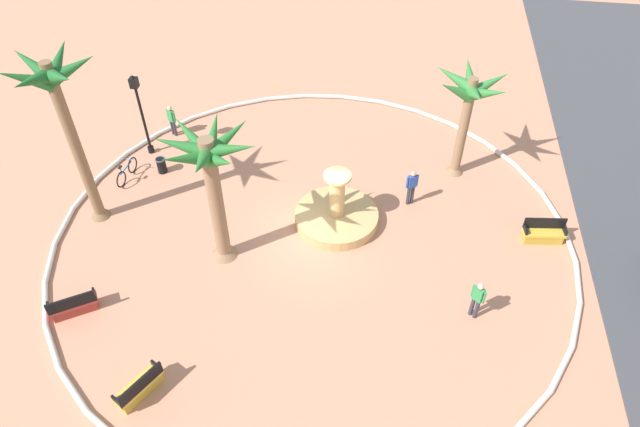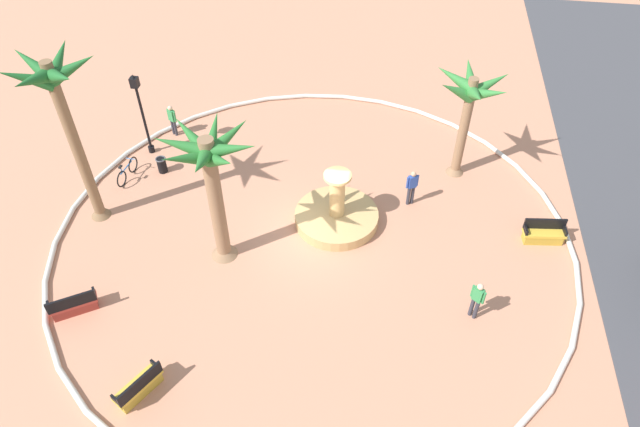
{
  "view_description": "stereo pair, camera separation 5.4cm",
  "coord_description": "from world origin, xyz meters",
  "px_view_note": "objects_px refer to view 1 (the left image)",
  "views": [
    {
      "loc": [
        15.42,
        2.56,
        16.33
      ],
      "look_at": [
        -0.29,
        0.24,
        1.0
      ],
      "focal_mm": 32.22,
      "sensor_mm": 36.0,
      "label": 1
    },
    {
      "loc": [
        15.41,
        2.61,
        16.33
      ],
      "look_at": [
        -0.29,
        0.24,
        1.0
      ],
      "focal_mm": 32.22,
      "sensor_mm": 36.0,
      "label": 2
    }
  ],
  "objects_px": {
    "lamppost": "(141,109)",
    "person_cyclist_helmet": "(172,119)",
    "palm_tree_mid_plaza": "(469,101)",
    "bench_north": "(543,234)",
    "palm_tree_near_fountain": "(59,104)",
    "bicycle_red_frame": "(127,172)",
    "bench_west": "(74,306)",
    "trash_bin": "(161,165)",
    "fountain": "(336,215)",
    "palm_tree_by_curb": "(210,171)",
    "person_pedestrian_stroll": "(412,186)",
    "bench_east": "(140,388)",
    "person_cyclist_photo": "(477,298)"
  },
  "relations": [
    {
      "from": "palm_tree_near_fountain",
      "to": "person_cyclist_helmet",
      "type": "xyz_separation_m",
      "value": [
        -5.83,
        1.18,
        -4.49
      ]
    },
    {
      "from": "fountain",
      "to": "bench_west",
      "type": "height_order",
      "value": "fountain"
    },
    {
      "from": "palm_tree_mid_plaza",
      "to": "bench_north",
      "type": "height_order",
      "value": "palm_tree_mid_plaza"
    },
    {
      "from": "bench_west",
      "to": "lamppost",
      "type": "relative_size",
      "value": 0.4
    },
    {
      "from": "lamppost",
      "to": "trash_bin",
      "type": "bearing_deg",
      "value": 37.95
    },
    {
      "from": "bench_east",
      "to": "bench_north",
      "type": "height_order",
      "value": "same"
    },
    {
      "from": "trash_bin",
      "to": "person_cyclist_photo",
      "type": "relative_size",
      "value": 0.43
    },
    {
      "from": "bicycle_red_frame",
      "to": "person_cyclist_helmet",
      "type": "bearing_deg",
      "value": 164.49
    },
    {
      "from": "palm_tree_near_fountain",
      "to": "palm_tree_by_curb",
      "type": "distance_m",
      "value": 5.85
    },
    {
      "from": "fountain",
      "to": "palm_tree_mid_plaza",
      "type": "relative_size",
      "value": 0.68
    },
    {
      "from": "person_cyclist_photo",
      "to": "bicycle_red_frame",
      "type": "bearing_deg",
      "value": -109.71
    },
    {
      "from": "bench_north",
      "to": "bench_east",
      "type": "bearing_deg",
      "value": -56.83
    },
    {
      "from": "bench_west",
      "to": "lamppost",
      "type": "height_order",
      "value": "lamppost"
    },
    {
      "from": "bench_west",
      "to": "person_pedestrian_stroll",
      "type": "height_order",
      "value": "person_pedestrian_stroll"
    },
    {
      "from": "fountain",
      "to": "person_pedestrian_stroll",
      "type": "bearing_deg",
      "value": 117.71
    },
    {
      "from": "lamppost",
      "to": "person_cyclist_helmet",
      "type": "height_order",
      "value": "lamppost"
    },
    {
      "from": "bicycle_red_frame",
      "to": "palm_tree_near_fountain",
      "type": "bearing_deg",
      "value": -5.44
    },
    {
      "from": "fountain",
      "to": "palm_tree_near_fountain",
      "type": "bearing_deg",
      "value": -83.34
    },
    {
      "from": "palm_tree_mid_plaza",
      "to": "bench_north",
      "type": "relative_size",
      "value": 3.02
    },
    {
      "from": "bench_east",
      "to": "person_pedestrian_stroll",
      "type": "distance_m",
      "value": 12.67
    },
    {
      "from": "palm_tree_mid_plaza",
      "to": "lamppost",
      "type": "distance_m",
      "value": 13.86
    },
    {
      "from": "palm_tree_near_fountain",
      "to": "person_cyclist_photo",
      "type": "bearing_deg",
      "value": 79.29
    },
    {
      "from": "lamppost",
      "to": "palm_tree_by_curb",
      "type": "bearing_deg",
      "value": 41.46
    },
    {
      "from": "fountain",
      "to": "palm_tree_by_curb",
      "type": "height_order",
      "value": "palm_tree_by_curb"
    },
    {
      "from": "lamppost",
      "to": "palm_tree_near_fountain",
      "type": "bearing_deg",
      "value": -7.13
    },
    {
      "from": "bench_north",
      "to": "palm_tree_near_fountain",
      "type": "bearing_deg",
      "value": -85.97
    },
    {
      "from": "palm_tree_near_fountain",
      "to": "bicycle_red_frame",
      "type": "relative_size",
      "value": 4.21
    },
    {
      "from": "lamppost",
      "to": "person_pedestrian_stroll",
      "type": "bearing_deg",
      "value": 81.62
    },
    {
      "from": "fountain",
      "to": "lamppost",
      "type": "xyz_separation_m",
      "value": [
        -3.26,
        -9.01,
        2.01
      ]
    },
    {
      "from": "bicycle_red_frame",
      "to": "bench_west",
      "type": "bearing_deg",
      "value": 7.63
    },
    {
      "from": "bench_west",
      "to": "palm_tree_mid_plaza",
      "type": "bearing_deg",
      "value": 126.19
    },
    {
      "from": "person_cyclist_photo",
      "to": "palm_tree_by_curb",
      "type": "bearing_deg",
      "value": -99.19
    },
    {
      "from": "person_cyclist_helmet",
      "to": "person_cyclist_photo",
      "type": "distance_m",
      "value": 16.11
    },
    {
      "from": "bicycle_red_frame",
      "to": "person_cyclist_helmet",
      "type": "distance_m",
      "value": 3.58
    },
    {
      "from": "trash_bin",
      "to": "person_cyclist_photo",
      "type": "height_order",
      "value": "person_cyclist_photo"
    },
    {
      "from": "palm_tree_mid_plaza",
      "to": "fountain",
      "type": "bearing_deg",
      "value": -51.21
    },
    {
      "from": "trash_bin",
      "to": "palm_tree_mid_plaza",
      "type": "bearing_deg",
      "value": 98.29
    },
    {
      "from": "bench_north",
      "to": "lamppost",
      "type": "relative_size",
      "value": 0.41
    },
    {
      "from": "bench_west",
      "to": "bench_north",
      "type": "xyz_separation_m",
      "value": [
        -5.91,
        16.43,
        0.0
      ]
    },
    {
      "from": "palm_tree_near_fountain",
      "to": "bench_west",
      "type": "distance_m",
      "value": 6.97
    },
    {
      "from": "person_cyclist_helmet",
      "to": "palm_tree_mid_plaza",
      "type": "bearing_deg",
      "value": 86.17
    },
    {
      "from": "palm_tree_mid_plaza",
      "to": "bicycle_red_frame",
      "type": "bearing_deg",
      "value": -79.81
    },
    {
      "from": "palm_tree_mid_plaza",
      "to": "bicycle_red_frame",
      "type": "distance_m",
      "value": 14.7
    },
    {
      "from": "fountain",
      "to": "palm_tree_by_curb",
      "type": "bearing_deg",
      "value": -58.74
    },
    {
      "from": "bench_east",
      "to": "bicycle_red_frame",
      "type": "relative_size",
      "value": 0.95
    },
    {
      "from": "bench_north",
      "to": "person_cyclist_helmet",
      "type": "bearing_deg",
      "value": -105.61
    },
    {
      "from": "fountain",
      "to": "palm_tree_near_fountain",
      "type": "distance_m",
      "value": 10.86
    },
    {
      "from": "person_cyclist_helmet",
      "to": "person_cyclist_photo",
      "type": "xyz_separation_m",
      "value": [
        8.63,
        13.61,
        0.06
      ]
    },
    {
      "from": "palm_tree_near_fountain",
      "to": "lamppost",
      "type": "relative_size",
      "value": 1.8
    },
    {
      "from": "bench_west",
      "to": "person_pedestrian_stroll",
      "type": "distance_m",
      "value": 13.42
    }
  ]
}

